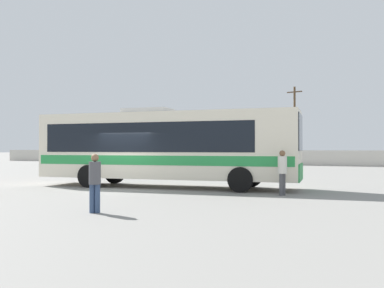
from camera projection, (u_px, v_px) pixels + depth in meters
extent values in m
plane|color=gray|center=(208.00, 176.00, 27.42)|extent=(300.00, 300.00, 0.00)
cube|color=beige|center=(278.00, 158.00, 45.46)|extent=(80.00, 0.30, 1.60)
cube|color=silver|center=(166.00, 146.00, 19.35)|extent=(12.26, 3.95, 2.97)
cube|color=black|center=(154.00, 138.00, 19.54)|extent=(10.11, 3.72, 1.31)
cube|color=green|center=(166.00, 160.00, 19.35)|extent=(12.02, 3.94, 0.42)
cube|color=#19212D|center=(300.00, 132.00, 17.50)|extent=(0.31, 2.28, 1.55)
cube|color=green|center=(301.00, 172.00, 17.49)|extent=(0.35, 2.49, 0.71)
cube|color=#B2B2B2|center=(148.00, 111.00, 19.65)|extent=(2.35, 1.65, 0.24)
cylinder|color=black|center=(251.00, 176.00, 19.36)|extent=(1.07, 0.42, 1.04)
cylinder|color=black|center=(240.00, 180.00, 17.03)|extent=(1.07, 0.42, 1.04)
cylinder|color=black|center=(115.00, 173.00, 21.52)|extent=(1.07, 0.42, 1.04)
cylinder|color=black|center=(89.00, 176.00, 19.19)|extent=(1.07, 0.42, 1.04)
cylinder|color=#4C4C51|center=(283.00, 184.00, 16.01)|extent=(0.16, 0.16, 0.83)
cylinder|color=#4C4C51|center=(281.00, 185.00, 15.90)|extent=(0.16, 0.16, 0.83)
cylinder|color=silver|center=(282.00, 165.00, 15.96)|extent=(0.44, 0.44, 0.66)
sphere|color=brown|center=(282.00, 153.00, 15.97)|extent=(0.23, 0.23, 0.23)
cylinder|color=#33476B|center=(92.00, 199.00, 11.62)|extent=(0.15, 0.15, 0.80)
cylinder|color=#33476B|center=(97.00, 199.00, 11.61)|extent=(0.15, 0.15, 0.80)
cylinder|color=#4C4C51|center=(95.00, 173.00, 11.62)|extent=(0.43, 0.43, 0.63)
sphere|color=#8C6647|center=(95.00, 158.00, 11.63)|extent=(0.22, 0.22, 0.22)
cube|color=silver|center=(161.00, 159.00, 46.95)|extent=(4.32, 2.06, 0.65)
cube|color=black|center=(159.00, 153.00, 47.03)|extent=(2.42, 1.80, 0.53)
cylinder|color=black|center=(174.00, 162.00, 47.30)|extent=(0.65, 0.26, 0.64)
cylinder|color=black|center=(168.00, 162.00, 45.65)|extent=(0.65, 0.26, 0.64)
cylinder|color=black|center=(154.00, 161.00, 48.24)|extent=(0.65, 0.26, 0.64)
cylinder|color=black|center=(147.00, 162.00, 46.59)|extent=(0.65, 0.26, 0.64)
cube|color=slate|center=(206.00, 159.00, 45.09)|extent=(4.36, 2.18, 0.65)
cube|color=black|center=(208.00, 154.00, 45.03)|extent=(2.46, 1.86, 0.53)
cylinder|color=black|center=(192.00, 162.00, 44.69)|extent=(0.66, 0.28, 0.64)
cylinder|color=black|center=(198.00, 162.00, 46.35)|extent=(0.66, 0.28, 0.64)
cylinder|color=black|center=(216.00, 163.00, 43.82)|extent=(0.66, 0.28, 0.64)
cylinder|color=black|center=(220.00, 162.00, 45.49)|extent=(0.66, 0.28, 0.64)
cylinder|color=#4C3823|center=(295.00, 125.00, 47.88)|extent=(0.24, 0.24, 8.88)
cube|color=#473321|center=(295.00, 92.00, 47.92)|extent=(1.78, 0.51, 0.12)
cylinder|color=brown|center=(131.00, 153.00, 57.64)|extent=(0.32, 0.32, 2.24)
ellipsoid|color=#2D6628|center=(131.00, 134.00, 57.67)|extent=(4.49, 4.49, 3.82)
cylinder|color=brown|center=(224.00, 151.00, 55.13)|extent=(0.32, 0.32, 2.99)
ellipsoid|color=#2D6628|center=(224.00, 130.00, 55.16)|extent=(3.55, 3.55, 3.02)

